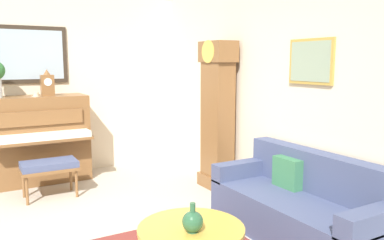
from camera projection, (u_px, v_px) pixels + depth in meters
The scene contains 10 objects.
wall_left at pixel (30, 84), 5.93m from camera, with size 0.13×4.90×2.80m.
wall_back at pixel (268, 90), 4.86m from camera, with size 5.30×0.13×2.80m.
piano at pixel (36, 139), 5.72m from camera, with size 0.87×1.44×1.26m.
piano_bench at pixel (49, 167), 5.07m from camera, with size 0.42×0.70×0.48m.
grandfather_clock at pixel (217, 119), 5.42m from camera, with size 0.52×0.34×2.03m.
couch at pixel (301, 207), 3.93m from camera, with size 1.90×0.80×0.84m.
coffee_table at pixel (191, 230), 3.22m from camera, with size 0.88×0.88×0.41m.
mantel_clock at pixel (47, 84), 5.70m from camera, with size 0.13×0.18×0.38m.
teacup at pixel (36, 95), 5.58m from camera, with size 0.12×0.12×0.06m.
green_jug at pixel (193, 221), 3.11m from camera, with size 0.17×0.17×0.24m.
Camera 1 is at (3.77, -0.84, 1.75)m, focal length 36.90 mm.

